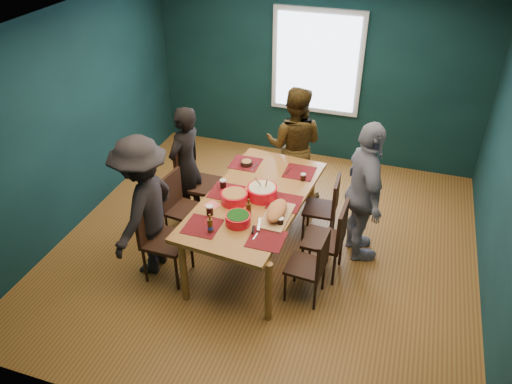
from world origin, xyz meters
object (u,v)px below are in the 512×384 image
person_near_left (144,207)px  bowl_salad (234,197)px  chair_left_mid (179,202)px  chair_right_far (327,204)px  chair_right_near (314,262)px  person_far_left (186,165)px  chair_left_near (158,232)px  person_right (364,193)px  dining_table (255,203)px  chair_right_mid (332,235)px  person_back (294,145)px  bowl_herbs (238,219)px  chair_left_far (193,176)px  bowl_dumpling (262,192)px  cutting_board (277,212)px

person_near_left → bowl_salad: person_near_left is taller
chair_left_mid → chair_right_far: bearing=25.5°
chair_right_near → person_far_left: person_far_left is taller
chair_left_near → person_near_left: person_near_left is taller
chair_left_mid → person_far_left: 0.53m
bowl_salad → person_near_left: bearing=-153.6°
person_right → bowl_salad: person_right is taller
dining_table → chair_right_mid: 0.95m
dining_table → chair_left_near: chair_left_near is taller
person_back → dining_table: bearing=81.8°
bowl_salad → bowl_herbs: bearing=-64.4°
chair_right_far → person_back: 1.05m
person_far_left → person_back: 1.49m
person_near_left → dining_table: bearing=120.0°
chair_left_far → chair_right_mid: size_ratio=1.09×
dining_table → bowl_salad: bowl_salad is taller
chair_left_far → chair_left_near: size_ratio=1.02×
chair_right_near → person_far_left: (-1.90, 0.98, 0.29)m
chair_left_near → bowl_dumpling: size_ratio=2.95×
person_near_left → bowl_dumpling: (1.16, 0.63, 0.04)m
chair_left_far → bowl_dumpling: 1.24m
chair_right_far → cutting_board: (-0.41, -0.85, 0.37)m
chair_right_mid → person_far_left: 2.08m
person_right → dining_table: bearing=84.7°
chair_left_far → chair_right_near: 2.12m
chair_left_far → chair_left_near: 1.20m
chair_right_near → cutting_board: cutting_board is taller
chair_right_mid → person_right: (0.26, 0.46, 0.32)m
person_far_left → bowl_dumpling: bearing=82.4°
person_near_left → cutting_board: bearing=103.2°
person_near_left → cutting_board: size_ratio=2.51×
bowl_herbs → cutting_board: cutting_board is taller
chair_right_far → person_back: size_ratio=0.53×
dining_table → chair_right_far: 0.96m
person_near_left → bowl_herbs: bearing=94.7°
chair_left_far → bowl_salad: size_ratio=3.43×
person_right → bowl_dumpling: size_ratio=5.07×
person_near_left → chair_right_mid: bearing=105.2°
person_right → cutting_board: size_ratio=2.59×
chair_left_far → chair_right_far: (1.77, 0.05, -0.10)m
bowl_dumpling → bowl_herbs: bearing=-99.3°
person_near_left → chair_right_near: bearing=92.9°
chair_right_mid → chair_right_near: size_ratio=1.11×
chair_right_far → person_near_left: person_near_left is taller
dining_table → person_near_left: person_near_left is taller
chair_left_far → bowl_herbs: size_ratio=3.85×
chair_left_near → person_far_left: person_far_left is taller
person_back → cutting_board: (0.23, -1.63, 0.06)m
chair_left_mid → person_right: bearing=17.2°
person_back → person_right: (1.07, -0.97, 0.05)m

